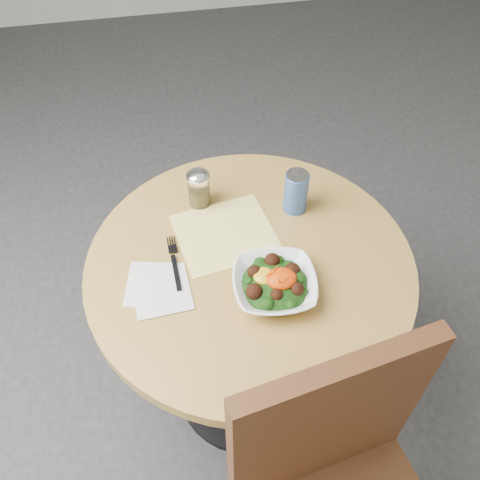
{
  "coord_description": "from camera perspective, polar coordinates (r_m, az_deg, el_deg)",
  "views": [
    {
      "loc": [
        -0.19,
        -0.88,
        1.89
      ],
      "look_at": [
        -0.02,
        0.03,
        0.81
      ],
      "focal_mm": 40.0,
      "sensor_mm": 36.0,
      "label": 1
    }
  ],
  "objects": [
    {
      "name": "table",
      "position": [
        1.61,
        0.99,
        -6.71
      ],
      "size": [
        0.9,
        0.9,
        0.75
      ],
      "color": "black",
      "rests_on": "ground"
    },
    {
      "name": "cloth_napkin",
      "position": [
        1.52,
        -1.58,
        0.66
      ],
      "size": [
        0.3,
        0.29,
        0.0
      ],
      "primitive_type": "cube",
      "rotation": [
        0.0,
        0.0,
        0.17
      ],
      "color": "#E0BF0B",
      "rests_on": "table"
    },
    {
      "name": "beverage_can",
      "position": [
        1.55,
        5.98,
        5.15
      ],
      "size": [
        0.07,
        0.07,
        0.13
      ],
      "color": "navy",
      "rests_on": "table"
    },
    {
      "name": "salad_bowl",
      "position": [
        1.38,
        3.71,
        -4.71
      ],
      "size": [
        0.23,
        0.23,
        0.08
      ],
      "color": "white",
      "rests_on": "table"
    },
    {
      "name": "fork",
      "position": [
        1.46,
        -7.03,
        -2.2
      ],
      "size": [
        0.03,
        0.19,
        0.0
      ],
      "color": "black",
      "rests_on": "table"
    },
    {
      "name": "spice_shaker",
      "position": [
        1.57,
        -4.41,
        5.54
      ],
      "size": [
        0.07,
        0.07,
        0.12
      ],
      "color": "silver",
      "rests_on": "table"
    },
    {
      "name": "ground",
      "position": [
        2.1,
        0.78,
        -15.2
      ],
      "size": [
        6.0,
        6.0,
        0.0
      ],
      "primitive_type": "plane",
      "color": "#2C2C2E",
      "rests_on": "ground"
    },
    {
      "name": "paper_napkins",
      "position": [
        1.42,
        -8.73,
        -5.08
      ],
      "size": [
        0.18,
        0.19,
        0.0
      ],
      "color": "silver",
      "rests_on": "table"
    }
  ]
}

